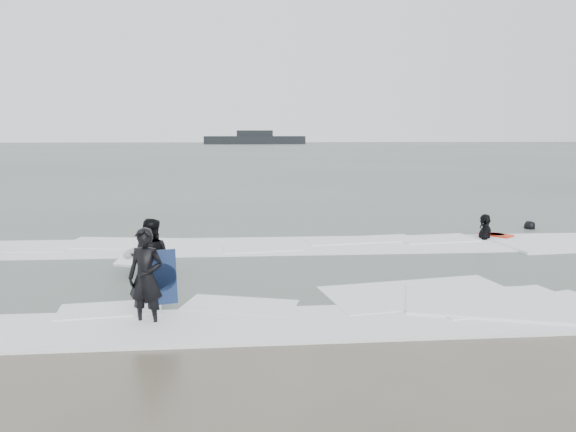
{
  "coord_description": "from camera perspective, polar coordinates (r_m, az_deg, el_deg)",
  "views": [
    {
      "loc": [
        -1.11,
        -10.01,
        3.38
      ],
      "look_at": [
        0.0,
        5.0,
        1.1
      ],
      "focal_mm": 35.0,
      "sensor_mm": 36.0,
      "label": 1
    }
  ],
  "objects": [
    {
      "name": "ground",
      "position": [
        10.62,
        2.01,
        -9.94
      ],
      "size": [
        320.0,
        320.0,
        0.0
      ],
      "primitive_type": "plane",
      "color": "brown",
      "rests_on": "ground"
    },
    {
      "name": "sea",
      "position": [
        90.08,
        -3.53,
        6.49
      ],
      "size": [
        320.0,
        320.0,
        0.0
      ],
      "primitive_type": "plane",
      "color": "#47544C",
      "rests_on": "ground"
    },
    {
      "name": "surfer_centre",
      "position": [
        10.35,
        -14.08,
        -10.73
      ],
      "size": [
        0.74,
        0.59,
        1.76
      ],
      "primitive_type": "imported",
      "rotation": [
        0.0,
        0.0,
        -0.3
      ],
      "color": "black",
      "rests_on": "ground"
    },
    {
      "name": "surfer_wading",
      "position": [
        13.46,
        -13.72,
        -6.18
      ],
      "size": [
        1.05,
        0.87,
        1.96
      ],
      "primitive_type": "imported",
      "rotation": [
        0.0,
        0.0,
        3.0
      ],
      "color": "black",
      "rests_on": "ground"
    },
    {
      "name": "surfer_right_near",
      "position": [
        18.63,
        19.32,
        -2.33
      ],
      "size": [
        0.97,
        1.25,
        1.98
      ],
      "primitive_type": "imported",
      "rotation": [
        0.0,
        0.0,
        -2.06
      ],
      "color": "black",
      "rests_on": "ground"
    },
    {
      "name": "surfer_right_far",
      "position": [
        21.02,
        23.33,
        -1.35
      ],
      "size": [
        0.86,
        0.8,
        1.48
      ],
      "primitive_type": "imported",
      "rotation": [
        0.0,
        0.0,
        -2.53
      ],
      "color": "black",
      "rests_on": "ground"
    },
    {
      "name": "surf_foam",
      "position": [
        14.16,
        0.39,
        -5.03
      ],
      "size": [
        30.03,
        9.06,
        0.09
      ],
      "color": "white",
      "rests_on": "ground"
    },
    {
      "name": "bodyboards",
      "position": [
        13.64,
        1.35,
        -3.58
      ],
      "size": [
        11.45,
        8.03,
        1.25
      ],
      "color": "#0D1C40",
      "rests_on": "ground"
    },
    {
      "name": "vessel_horizon",
      "position": [
        146.82,
        -3.4,
        7.8
      ],
      "size": [
        26.01,
        4.64,
        3.53
      ],
      "color": "black",
      "rests_on": "ground"
    }
  ]
}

